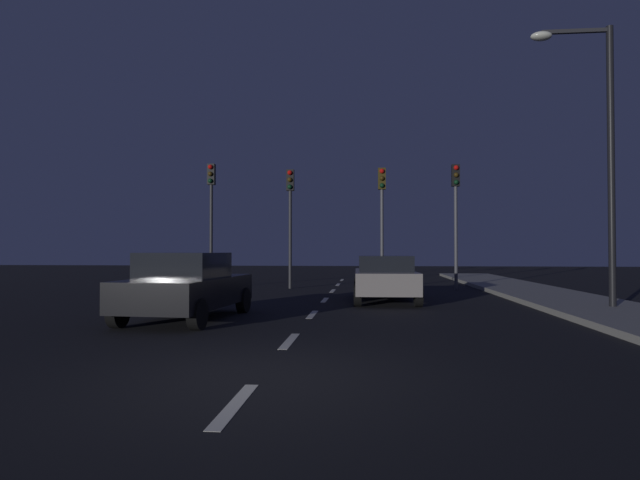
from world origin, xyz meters
TOP-DOWN VIEW (x-y plane):
  - ground_plane at (0.00, 7.00)m, footprint 80.00×80.00m
  - sidewalk_curb_right at (7.50, 7.00)m, footprint 3.00×40.00m
  - lane_stripe_nearest at (0.00, -1.20)m, footprint 0.16×1.60m
  - lane_stripe_second at (0.00, 2.60)m, footprint 0.16×1.60m
  - lane_stripe_third at (0.00, 6.40)m, footprint 0.16×1.60m
  - lane_stripe_fourth at (0.00, 10.20)m, footprint 0.16×1.60m
  - lane_stripe_fifth at (0.00, 14.00)m, footprint 0.16×1.60m
  - lane_stripe_sixth at (0.00, 17.80)m, footprint 0.16×1.60m
  - lane_stripe_seventh at (0.00, 21.60)m, footprint 0.16×1.60m
  - traffic_signal_far_left at (-5.33, 15.08)m, footprint 0.32×0.38m
  - traffic_signal_center_left at (-1.88, 15.08)m, footprint 0.32×0.38m
  - traffic_signal_center_right at (2.00, 15.08)m, footprint 0.32×0.38m
  - traffic_signal_far_right at (5.03, 15.08)m, footprint 0.32×0.38m
  - car_stopped_ahead at (1.94, 10.01)m, footprint 2.04×4.39m
  - car_adjacent_lane at (-2.82, 5.18)m, footprint 2.23×4.23m
  - street_lamp_right at (7.48, 7.64)m, footprint 2.12×0.36m

SIDE VIEW (x-z plane):
  - ground_plane at x=0.00m, z-range 0.00..0.00m
  - lane_stripe_nearest at x=0.00m, z-range 0.00..0.01m
  - lane_stripe_second at x=0.00m, z-range 0.00..0.01m
  - lane_stripe_third at x=0.00m, z-range 0.00..0.01m
  - lane_stripe_fourth at x=0.00m, z-range 0.00..0.01m
  - lane_stripe_fifth at x=0.00m, z-range 0.00..0.01m
  - lane_stripe_sixth at x=0.00m, z-range 0.00..0.01m
  - lane_stripe_seventh at x=0.00m, z-range 0.00..0.01m
  - sidewalk_curb_right at x=7.50m, z-range 0.00..0.15m
  - car_stopped_ahead at x=1.94m, z-range 0.03..1.47m
  - car_adjacent_lane at x=-2.82m, z-range 0.00..1.57m
  - traffic_signal_center_left at x=-1.88m, z-range 1.01..6.07m
  - traffic_signal_center_right at x=2.00m, z-range 1.01..6.08m
  - traffic_signal_far_right at x=5.03m, z-range 1.02..6.19m
  - traffic_signal_far_left at x=-5.33m, z-range 1.05..6.40m
  - street_lamp_right at x=7.48m, z-range 0.76..8.33m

